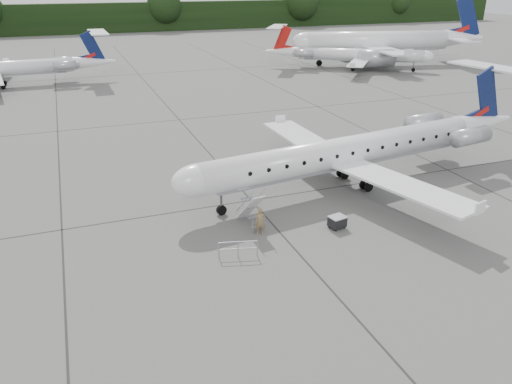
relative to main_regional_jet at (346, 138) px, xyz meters
name	(u,v)px	position (x,y,z in m)	size (l,w,h in m)	color
ground	(375,228)	(-1.45, -6.76, -3.91)	(320.00, 320.00, 0.00)	#5D5D5A
treeline	(122,18)	(-1.45, 123.24, 0.09)	(260.00, 4.00, 8.00)	black
main_regional_jet	(346,138)	(0.00, 0.00, 0.00)	(30.53, 21.98, 7.83)	white
airstair	(250,208)	(-8.88, -3.61, -2.69)	(0.85, 2.36, 2.45)	white
passenger	(260,221)	(-8.70, -4.93, -3.04)	(0.64, 0.42, 1.75)	olive
safety_railing	(238,250)	(-10.91, -7.11, -3.41)	(2.20, 0.08, 1.00)	#93969B
baggage_cart	(337,222)	(-3.80, -5.91, -3.48)	(1.00, 0.81, 0.86)	black
bg_narrowbody	(377,31)	(34.21, 48.31, 1.95)	(32.68, 23.53, 11.73)	white
bg_regional_right	(360,49)	(28.75, 44.71, -0.38)	(26.94, 19.40, 7.07)	white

